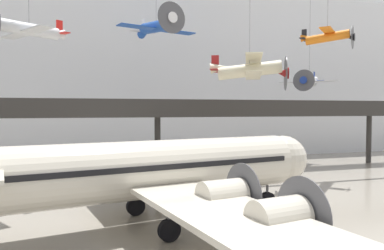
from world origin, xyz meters
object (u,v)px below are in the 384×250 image
(suspended_plane_orange_highwing, at_px, (328,37))
(suspended_plane_cream_biplane, at_px, (250,70))
(airliner_silver_main, at_px, (145,170))
(info_sign_pedestal, at_px, (270,236))
(suspended_plane_silver_racer, at_px, (29,30))
(suspended_plane_white_twin, at_px, (309,80))
(stanchion_barrier, at_px, (321,229))
(suspended_plane_blue_trainer, at_px, (156,27))

(suspended_plane_orange_highwing, distance_m, suspended_plane_cream_biplane, 10.24)
(airliner_silver_main, height_order, info_sign_pedestal, airliner_silver_main)
(suspended_plane_silver_racer, height_order, suspended_plane_cream_biplane, suspended_plane_silver_racer)
(suspended_plane_white_twin, xyz_separation_m, stanchion_barrier, (-16.69, -25.48, -11.20))
(suspended_plane_silver_racer, bearing_deg, suspended_plane_blue_trainer, -166.09)
(suspended_plane_blue_trainer, bearing_deg, info_sign_pedestal, -13.90)
(airliner_silver_main, bearing_deg, suspended_plane_white_twin, 28.66)
(suspended_plane_cream_biplane, relative_size, suspended_plane_blue_trainer, 1.34)
(suspended_plane_silver_racer, height_order, suspended_plane_white_twin, suspended_plane_silver_racer)
(suspended_plane_white_twin, height_order, stanchion_barrier, suspended_plane_white_twin)
(suspended_plane_blue_trainer, bearing_deg, stanchion_barrier, -5.46)
(suspended_plane_cream_biplane, xyz_separation_m, info_sign_pedestal, (-5.72, -14.32, -10.79))
(suspended_plane_cream_biplane, bearing_deg, info_sign_pedestal, -85.91)
(info_sign_pedestal, bearing_deg, suspended_plane_white_twin, 76.46)
(airliner_silver_main, distance_m, info_sign_pedestal, 8.41)
(suspended_plane_orange_highwing, xyz_separation_m, suspended_plane_silver_racer, (-28.71, -2.08, -1.48))
(airliner_silver_main, height_order, suspended_plane_white_twin, suspended_plane_white_twin)
(suspended_plane_white_twin, bearing_deg, info_sign_pedestal, 10.18)
(airliner_silver_main, distance_m, suspended_plane_silver_racer, 14.98)
(suspended_plane_white_twin, xyz_separation_m, info_sign_pedestal, (-20.44, -26.00, -11.07))
(suspended_plane_white_twin, relative_size, suspended_plane_blue_trainer, 1.28)
(info_sign_pedestal, bearing_deg, stanchion_barrier, 32.52)
(suspended_plane_cream_biplane, relative_size, info_sign_pedestal, 10.63)
(suspended_plane_orange_highwing, bearing_deg, airliner_silver_main, -107.29)
(info_sign_pedestal, bearing_deg, suspended_plane_orange_highwing, 69.86)
(suspended_plane_blue_trainer, height_order, stanchion_barrier, suspended_plane_blue_trainer)
(stanchion_barrier, relative_size, info_sign_pedestal, 0.87)
(airliner_silver_main, distance_m, suspended_plane_blue_trainer, 25.51)
(suspended_plane_white_twin, relative_size, info_sign_pedestal, 10.16)
(suspended_plane_cream_biplane, xyz_separation_m, suspended_plane_blue_trainer, (-6.65, 11.45, 5.99))
(airliner_silver_main, relative_size, suspended_plane_blue_trainer, 3.06)
(suspended_plane_cream_biplane, relative_size, stanchion_barrier, 12.24)
(suspended_plane_silver_racer, relative_size, suspended_plane_cream_biplane, 0.77)
(suspended_plane_blue_trainer, relative_size, stanchion_barrier, 9.11)
(suspended_plane_cream_biplane, bearing_deg, suspended_plane_blue_trainer, 146.02)
(suspended_plane_orange_highwing, relative_size, suspended_plane_blue_trainer, 0.92)
(suspended_plane_orange_highwing, bearing_deg, suspended_plane_cream_biplane, -127.62)
(airliner_silver_main, height_order, suspended_plane_blue_trainer, suspended_plane_blue_trainer)
(suspended_plane_blue_trainer, bearing_deg, suspended_plane_orange_highwing, 40.97)
(suspended_plane_cream_biplane, height_order, suspended_plane_blue_trainer, suspended_plane_blue_trainer)
(suspended_plane_white_twin, height_order, suspended_plane_blue_trainer, suspended_plane_blue_trainer)
(airliner_silver_main, bearing_deg, suspended_plane_silver_racer, 121.59)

